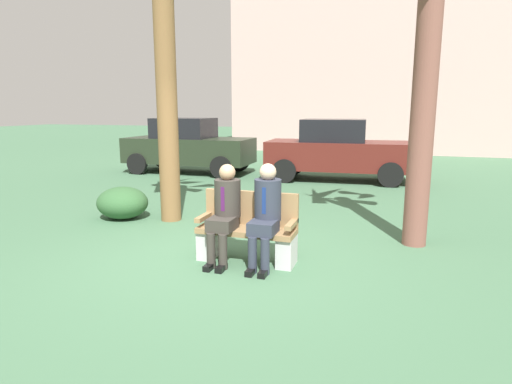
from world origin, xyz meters
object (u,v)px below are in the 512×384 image
object	(u,v)px
seated_man_right	(266,210)
parked_car_far	(337,150)
park_bench	(248,231)
building_backdrop	(405,37)
seated_man_left	(225,208)
parked_car_near	(188,146)
shrub_near_bench	(123,203)
palm_tree_short	(163,3)

from	to	relation	value
seated_man_right	parked_car_far	world-z (taller)	parked_car_far
park_bench	building_backdrop	size ratio (longest dim) A/B	0.08
seated_man_left	seated_man_right	bearing A→B (deg)	0.32
parked_car_near	parked_car_far	bearing A→B (deg)	-0.66
shrub_near_bench	building_backdrop	distance (m)	18.22
palm_tree_short	parked_car_near	distance (m)	6.51
seated_man_left	palm_tree_short	distance (m)	3.79
seated_man_left	seated_man_right	world-z (taller)	seated_man_right
parked_car_near	parked_car_far	size ratio (longest dim) A/B	0.98
shrub_near_bench	parked_car_far	xyz separation A→B (m)	(3.13, 5.48, 0.55)
shrub_near_bench	building_backdrop	xyz separation A→B (m)	(4.76, 16.83, 5.10)
park_bench	seated_man_left	distance (m)	0.43
parked_car_near	palm_tree_short	bearing A→B (deg)	-66.40
shrub_near_bench	parked_car_near	size ratio (longest dim) A/B	0.24
park_bench	shrub_near_bench	world-z (taller)	park_bench
shrub_near_bench	park_bench	bearing A→B (deg)	-25.78
seated_man_left	shrub_near_bench	xyz separation A→B (m)	(-2.61, 1.51, -0.42)
seated_man_left	seated_man_right	xyz separation A→B (m)	(0.54, 0.00, 0.02)
seated_man_left	parked_car_far	size ratio (longest dim) A/B	0.32
shrub_near_bench	building_backdrop	bearing A→B (deg)	74.21
palm_tree_short	building_backdrop	bearing A→B (deg)	76.95
parked_car_near	building_backdrop	bearing A→B (deg)	61.18
building_backdrop	park_bench	bearing A→B (deg)	-95.90
parked_car_near	seated_man_left	bearing A→B (deg)	-60.02
park_bench	parked_car_far	distance (m)	6.89
shrub_near_bench	parked_car_far	size ratio (longest dim) A/B	0.23
park_bench	seated_man_right	size ratio (longest dim) A/B	0.98
park_bench	seated_man_left	world-z (taller)	seated_man_left
park_bench	parked_car_far	bearing A→B (deg)	87.91
parked_car_far	building_backdrop	size ratio (longest dim) A/B	0.25
seated_man_left	building_backdrop	distance (m)	19.05
palm_tree_short	shrub_near_bench	xyz separation A→B (m)	(-0.90, -0.16, -3.36)
park_bench	shrub_near_bench	distance (m)	3.20
shrub_near_bench	parked_car_near	world-z (taller)	parked_car_near
palm_tree_short	building_backdrop	world-z (taller)	building_backdrop
parked_car_far	seated_man_left	bearing A→B (deg)	-94.22
parked_car_near	building_backdrop	size ratio (longest dim) A/B	0.24
seated_man_left	shrub_near_bench	size ratio (longest dim) A/B	1.37
palm_tree_short	seated_man_right	bearing A→B (deg)	-36.39
palm_tree_short	parked_car_near	world-z (taller)	palm_tree_short
seated_man_right	building_backdrop	size ratio (longest dim) A/B	0.08
seated_man_right	shrub_near_bench	distance (m)	3.52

